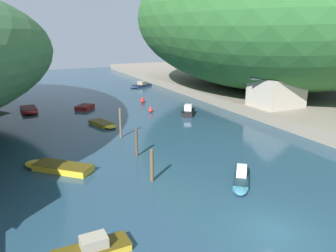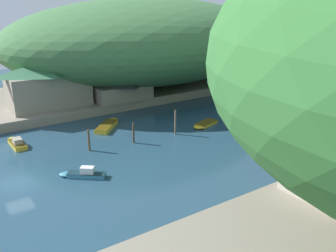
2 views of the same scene
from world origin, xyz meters
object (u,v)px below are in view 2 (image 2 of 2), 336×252
(boat_white_cruiser, at_px, (108,125))
(boat_near_quay, at_px, (257,112))
(right_bank_cottage, at_px, (331,165))
(channel_buoy_near, at_px, (267,134))
(boat_yellow_tender, at_px, (204,124))
(boat_far_upstream, at_px, (82,174))
(boat_small_dinghy, at_px, (227,99))
(person_by_boathouse, at_px, (33,107))
(boathouse_shed, at_px, (118,84))
(person_on_quay, at_px, (126,93))
(waterfront_building, at_px, (48,83))
(channel_buoy_far, at_px, (307,127))
(boat_moored_right, at_px, (16,143))
(boat_mid_channel, at_px, (276,150))

(boat_white_cruiser, relative_size, boat_near_quay, 1.49)
(right_bank_cottage, relative_size, channel_buoy_near, 7.08)
(boat_yellow_tender, relative_size, boat_far_upstream, 1.09)
(boat_small_dinghy, bearing_deg, right_bank_cottage, 147.75)
(boat_white_cruiser, bearing_deg, person_by_boathouse, -179.25)
(boathouse_shed, bearing_deg, person_on_quay, 34.93)
(waterfront_building, distance_m, boat_yellow_tender, 24.31)
(person_by_boathouse, bearing_deg, boat_yellow_tender, -54.33)
(right_bank_cottage, height_order, channel_buoy_far, right_bank_cottage)
(boat_far_upstream, bearing_deg, waterfront_building, 29.09)
(boat_white_cruiser, bearing_deg, boat_moored_right, -136.98)
(boat_moored_right, height_order, boat_near_quay, boat_moored_right)
(boat_far_upstream, relative_size, boat_white_cruiser, 0.77)
(waterfront_building, height_order, boat_white_cruiser, waterfront_building)
(boat_yellow_tender, xyz_separation_m, boat_white_cruiser, (-7.24, -11.51, 0.07))
(channel_buoy_far, bearing_deg, boat_mid_channel, -72.22)
(person_on_quay, xyz_separation_m, person_by_boathouse, (0.05, -15.09, 0.00))
(boat_white_cruiser, bearing_deg, waterfront_building, 159.90)
(waterfront_building, relative_size, boat_yellow_tender, 2.60)
(person_on_quay, bearing_deg, boat_moored_right, -145.01)
(right_bank_cottage, relative_size, boat_white_cruiser, 1.16)
(boat_far_upstream, bearing_deg, person_by_boathouse, 36.89)
(boat_moored_right, xyz_separation_m, person_on_quay, (-7.48, 19.34, 2.06))
(boat_yellow_tender, relative_size, boat_moored_right, 0.96)
(boat_near_quay, distance_m, person_on_quay, 21.45)
(boat_white_cruiser, bearing_deg, boat_small_dinghy, 45.49)
(waterfront_building, xyz_separation_m, boat_far_upstream, (22.67, -3.98, -4.75))
(boat_small_dinghy, height_order, person_by_boathouse, person_by_boathouse)
(boat_moored_right, distance_m, person_by_boathouse, 8.81)
(boat_moored_right, bearing_deg, boathouse_shed, 23.74)
(boathouse_shed, bearing_deg, boat_moored_right, -64.68)
(channel_buoy_far, bearing_deg, channel_buoy_near, -100.91)
(waterfront_building, height_order, person_by_boathouse, waterfront_building)
(boat_yellow_tender, xyz_separation_m, boat_mid_channel, (12.44, 0.67, 0.26))
(boat_yellow_tender, distance_m, boat_moored_right, 25.01)
(boathouse_shed, distance_m, boat_far_upstream, 26.46)
(boat_yellow_tender, bearing_deg, person_on_quay, -0.91)
(boat_white_cruiser, height_order, person_on_quay, person_on_quay)
(boathouse_shed, xyz_separation_m, boat_near_quay, (16.16, 16.15, -3.42))
(waterfront_building, bearing_deg, person_on_quay, 78.71)
(boat_small_dinghy, distance_m, boat_white_cruiser, 23.25)
(boat_mid_channel, bearing_deg, boat_moored_right, -93.25)
(boat_moored_right, bearing_deg, channel_buoy_near, -30.40)
(boat_yellow_tender, xyz_separation_m, boat_far_upstream, (5.45, -20.42, 0.13))
(boat_small_dinghy, xyz_separation_m, channel_buoy_far, (17.25, -1.16, 0.14))
(boat_far_upstream, xyz_separation_m, channel_buoy_near, (2.57, 24.49, 0.02))
(waterfront_building, bearing_deg, boat_moored_right, -37.14)
(boathouse_shed, bearing_deg, boat_small_dinghy, 64.67)
(channel_buoy_far, height_order, person_on_quay, person_on_quay)
(person_on_quay, bearing_deg, boat_far_upstream, -114.15)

